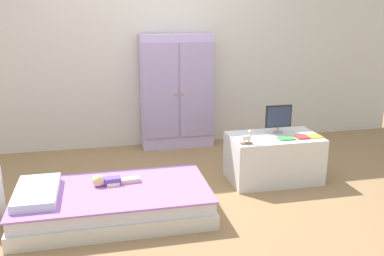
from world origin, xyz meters
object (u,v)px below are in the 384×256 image
tv_monitor (279,117)px  book_red (302,137)px  bed (114,203)px  wardrobe (177,92)px  doll (107,181)px  book_yellow (315,136)px  book_green (286,138)px  rocking_horse_toy (248,137)px  tv_stand (273,158)px

tv_monitor → book_red: tv_monitor is taller
bed → book_red: book_red is taller
bed → wardrobe: bearing=63.2°
doll → book_red: bearing=6.9°
bed → book_yellow: (1.92, 0.32, 0.34)m
bed → book_green: 1.70m
rocking_horse_toy → doll: bearing=-172.6°
book_red → book_green: bearing=180.0°
doll → tv_monitor: tv_monitor is taller
bed → book_yellow: book_yellow is taller
doll → bed: bearing=-68.0°
tv_stand → tv_monitor: bearing=51.8°
book_green → book_yellow: bearing=0.0°
tv_stand → book_green: (0.07, -0.12, 0.23)m
bed → wardrobe: size_ratio=1.16×
tv_monitor → book_yellow: size_ratio=2.20×
doll → book_green: (1.67, 0.22, 0.18)m
tv_stand → book_green: book_green is taller
tv_stand → book_green: 0.27m
rocking_horse_toy → book_green: size_ratio=0.85×
wardrobe → book_green: size_ratio=8.80×
tv_stand → book_red: size_ratio=7.46×
tv_stand → book_red: 0.35m
doll → book_red: size_ratio=3.37×
rocking_horse_toy → wardrobe: bearing=105.5°
bed → wardrobe: wardrobe is taller
bed → book_yellow: 1.98m
doll → wardrobe: size_ratio=0.29×
tv_monitor → book_yellow: 0.39m
tv_monitor → book_green: size_ratio=1.83×
tv_monitor → book_red: size_ratio=2.40×
book_red → bed: bearing=-169.8°
tv_monitor → book_red: 0.30m
wardrobe → tv_stand: (0.72, -1.22, -0.45)m
tv_stand → tv_monitor: tv_monitor is taller
wardrobe → tv_stand: size_ratio=1.55×
tv_stand → rocking_horse_toy: (-0.34, -0.17, 0.29)m
bed → book_yellow: size_ratio=12.31×
tv_monitor → book_yellow: tv_monitor is taller
rocking_horse_toy → book_green: 0.41m
tv_stand → bed: bearing=-164.3°
book_green → book_yellow: size_ratio=1.20×
tv_stand → book_yellow: bearing=-18.1°
wardrobe → book_green: bearing=-59.5°
tv_stand → book_red: book_red is taller
doll → tv_monitor: 1.76m
doll → rocking_horse_toy: rocking_horse_toy is taller
doll → book_red: (1.83, 0.22, 0.18)m
wardrobe → rocking_horse_toy: size_ratio=10.32×
bed → tv_stand: tv_stand is taller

